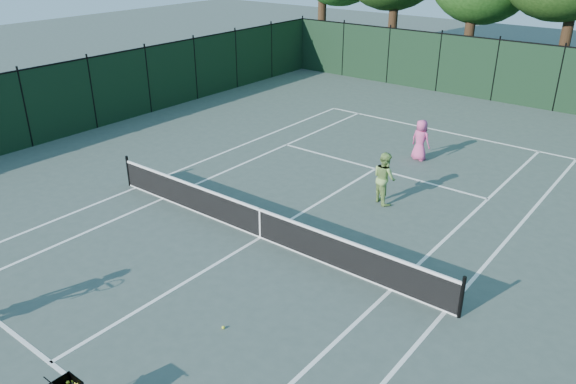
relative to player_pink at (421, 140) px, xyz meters
The scene contains 15 objects.
ground 8.28m from the player_pink, 95.59° to the right, with size 90.00×90.00×0.00m, color #404E46.
sideline_doubles_left 10.37m from the player_pink, 127.46° to the right, with size 0.10×23.77×0.01m, color white.
sideline_doubles_right 9.48m from the player_pink, 60.29° to the right, with size 0.10×23.77×0.01m, color white.
sideline_singles_left 9.60m from the player_pink, 120.93° to the right, with size 0.10×23.77×0.01m, color white.
sideline_singles_right 8.88m from the player_pink, 68.02° to the right, with size 0.10×23.77×0.01m, color white.
baseline_far 3.84m from the player_pink, 102.30° to the left, with size 10.97×0.10×0.01m, color white.
service_line_near 14.65m from the player_pink, 93.14° to the right, with size 8.23×0.10×0.01m, color white.
service_line_far 2.12m from the player_pink, 113.97° to the right, with size 8.23×0.10×0.01m, color white.
center_service_line 8.28m from the player_pink, 95.59° to the right, with size 0.10×12.80×0.01m, color white.
tennis_net 8.25m from the player_pink, 95.59° to the right, with size 11.69×0.09×1.06m.
fence_far 9.85m from the player_pink, 94.68° to the left, with size 24.00×0.05×3.00m, color black.
fence_left 15.22m from the player_pink, 147.34° to the right, with size 0.05×36.00×3.00m, color black.
player_pink is the anchor object (origin of this frame).
player_green 4.14m from the player_pink, 79.57° to the right, with size 1.02×0.95×1.67m.
loose_ball_midcourt 11.80m from the player_pink, 84.32° to the right, with size 0.07×0.07×0.07m, color yellow.
Camera 1 is at (9.06, -10.31, 7.75)m, focal length 35.00 mm.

